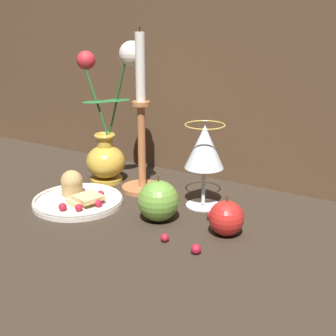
% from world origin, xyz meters
% --- Properties ---
extents(ground_plane, '(2.40, 2.40, 0.00)m').
position_xyz_m(ground_plane, '(0.00, 0.00, 0.00)').
color(ground_plane, '#33281E').
rests_on(ground_plane, ground).
extents(vase, '(0.18, 0.10, 0.34)m').
position_xyz_m(vase, '(-0.13, 0.09, 0.12)').
color(vase, gold).
rests_on(vase, ground_plane).
extents(plate_with_pastries, '(0.20, 0.20, 0.07)m').
position_xyz_m(plate_with_pastries, '(-0.10, -0.07, 0.02)').
color(plate_with_pastries, silver).
rests_on(plate_with_pastries, ground_plane).
extents(wine_glass, '(0.09, 0.09, 0.18)m').
position_xyz_m(wine_glass, '(0.14, 0.07, 0.13)').
color(wine_glass, silver).
rests_on(wine_glass, ground_plane).
extents(candlestick, '(0.10, 0.10, 0.37)m').
position_xyz_m(candlestick, '(-0.02, 0.08, 0.13)').
color(candlestick, '#B77042').
rests_on(candlestick, ground_plane).
extents(apple_beside_vase, '(0.07, 0.07, 0.08)m').
position_xyz_m(apple_beside_vase, '(0.25, -0.03, 0.03)').
color(apple_beside_vase, red).
rests_on(apple_beside_vase, ground_plane).
extents(apple_near_glass, '(0.08, 0.08, 0.10)m').
position_xyz_m(apple_near_glass, '(0.11, -0.04, 0.04)').
color(apple_near_glass, '#669938').
rests_on(apple_near_glass, ground_plane).
extents(berry_near_plate, '(0.02, 0.02, 0.02)m').
position_xyz_m(berry_near_plate, '(0.06, 0.02, 0.01)').
color(berry_near_plate, '#AD192D').
rests_on(berry_near_plate, ground_plane).
extents(berry_front_center, '(0.02, 0.02, 0.02)m').
position_xyz_m(berry_front_center, '(0.23, 0.06, 0.01)').
color(berry_front_center, '#AD192D').
rests_on(berry_front_center, ground_plane).
extents(berry_by_glass_stem, '(0.02, 0.02, 0.02)m').
position_xyz_m(berry_by_glass_stem, '(0.24, -0.13, 0.01)').
color(berry_by_glass_stem, '#AD192D').
rests_on(berry_by_glass_stem, ground_plane).
extents(berry_under_candlestick, '(0.02, 0.02, 0.02)m').
position_xyz_m(berry_under_candlestick, '(0.19, 0.01, 0.01)').
color(berry_under_candlestick, '#AD192D').
rests_on(berry_under_candlestick, ground_plane).
extents(berry_far_right, '(0.02, 0.02, 0.02)m').
position_xyz_m(berry_far_right, '(0.17, -0.12, 0.01)').
color(berry_far_right, '#AD192D').
rests_on(berry_far_right, ground_plane).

